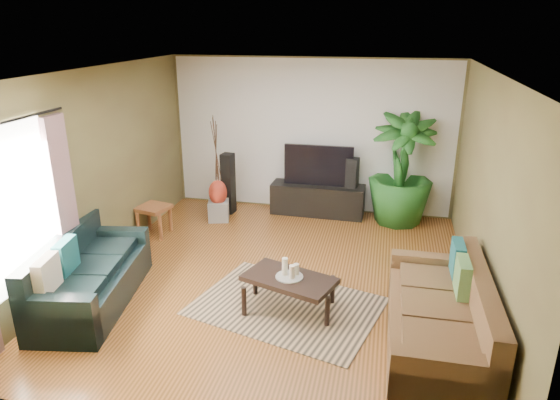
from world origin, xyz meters
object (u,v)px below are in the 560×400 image
(television, at_px, (318,165))
(speaker_right, at_px, (351,188))
(coffee_table, at_px, (289,293))
(potted_plant, at_px, (401,169))
(speaker_left, at_px, (228,184))
(side_table, at_px, (154,220))
(vase, at_px, (218,193))
(sofa_left, at_px, (91,271))
(sofa_right, at_px, (438,311))
(pedestal, at_px, (219,211))
(tv_stand, at_px, (318,199))

(television, distance_m, speaker_right, 0.69)
(coffee_table, xyz_separation_m, potted_plant, (1.26, 3.12, 0.73))
(speaker_left, xyz_separation_m, side_table, (-0.86, -1.20, -0.30))
(speaker_right, relative_size, vase, 2.42)
(sofa_left, bearing_deg, side_table, -4.15)
(side_table, bearing_deg, sofa_right, -26.62)
(television, distance_m, pedestal, 1.90)
(tv_stand, height_order, vase, vase)
(pedestal, bearing_deg, television, 22.17)
(sofa_right, bearing_deg, speaker_right, -161.89)
(coffee_table, relative_size, pedestal, 3.07)
(tv_stand, xyz_separation_m, speaker_right, (0.59, 0.00, 0.26))
(sofa_right, relative_size, television, 1.79)
(television, xyz_separation_m, vase, (-1.63, -0.66, -0.40))
(tv_stand, bearing_deg, side_table, -147.11)
(tv_stand, relative_size, potted_plant, 0.87)
(potted_plant, height_order, vase, potted_plant)
(sofa_right, bearing_deg, side_table, -116.88)
(speaker_left, xyz_separation_m, speaker_right, (2.15, 0.27, -0.01))
(sofa_right, xyz_separation_m, pedestal, (-3.40, 2.92, -0.25))
(sofa_right, xyz_separation_m, vase, (-3.40, 2.92, 0.07))
(sofa_left, relative_size, speaker_right, 1.85)
(speaker_left, relative_size, vase, 2.48)
(television, xyz_separation_m, speaker_right, (0.59, 0.00, -0.37))
(television, bearing_deg, sofa_right, -63.62)
(pedestal, bearing_deg, tv_stand, 22.17)
(sofa_left, xyz_separation_m, speaker_right, (2.81, 3.56, 0.10))
(speaker_right, xyz_separation_m, potted_plant, (0.81, -0.09, 0.41))
(pedestal, relative_size, side_table, 0.71)
(sofa_right, height_order, tv_stand, sofa_right)
(tv_stand, bearing_deg, speaker_left, -168.46)
(sofa_left, height_order, speaker_left, speaker_left)
(tv_stand, height_order, speaker_right, speaker_right)
(tv_stand, relative_size, side_table, 3.37)
(speaker_right, bearing_deg, coffee_table, -86.97)
(speaker_left, height_order, potted_plant, potted_plant)
(sofa_left, height_order, sofa_right, same)
(potted_plant, distance_m, vase, 3.11)
(vase, relative_size, side_table, 0.91)
(sofa_right, distance_m, pedestal, 4.49)
(sofa_right, distance_m, side_table, 4.71)
(sofa_left, bearing_deg, speaker_left, -21.08)
(television, bearing_deg, sofa_left, -122.06)
(television, bearing_deg, pedestal, -157.83)
(sofa_right, xyz_separation_m, speaker_right, (-1.19, 3.58, 0.10))
(television, xyz_separation_m, speaker_left, (-1.56, -0.27, -0.35))
(sofa_left, relative_size, potted_plant, 1.04)
(sofa_right, xyz_separation_m, tv_stand, (-1.78, 3.58, -0.15))
(sofa_left, relative_size, tv_stand, 1.20)
(speaker_right, height_order, side_table, speaker_right)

